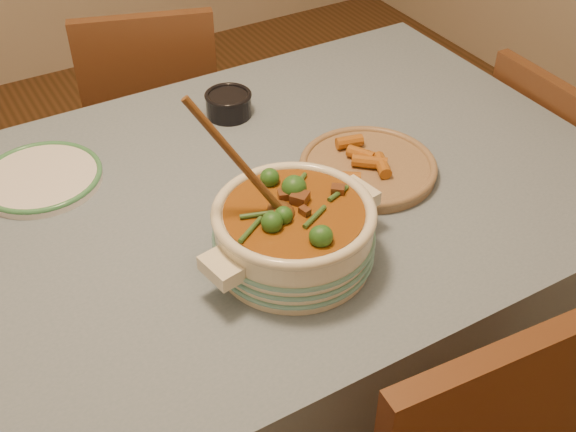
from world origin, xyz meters
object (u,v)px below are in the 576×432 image
object	(u,v)px
condiment_bowl	(229,103)
chair_far	(153,113)
white_plate	(41,178)
fried_plate	(368,165)
chair_right	(550,180)
stew_casserole	(294,229)
dining_table	(247,226)

from	to	relation	value
condiment_bowl	chair_far	world-z (taller)	chair_far
white_plate	fried_plate	world-z (taller)	fried_plate
white_plate	chair_right	xyz separation A→B (m)	(1.34, -0.32, -0.30)
fried_plate	stew_casserole	bearing A→B (deg)	-150.75
dining_table	white_plate	world-z (taller)	white_plate
dining_table	fried_plate	xyz separation A→B (m)	(0.28, -0.07, 0.11)
dining_table	condiment_bowl	size ratio (longest dim) A/B	11.69
dining_table	condiment_bowl	world-z (taller)	condiment_bowl
fried_plate	chair_far	distance (m)	0.97
stew_casserole	chair_far	xyz separation A→B (m)	(0.10, 1.07, -0.34)
stew_casserole	chair_far	size ratio (longest dim) A/B	0.46
fried_plate	chair_right	world-z (taller)	chair_right
condiment_bowl	stew_casserole	bearing A→B (deg)	-103.67
white_plate	fried_plate	xyz separation A→B (m)	(0.65, -0.34, 0.01)
dining_table	chair_far	world-z (taller)	chair_far
stew_casserole	white_plate	xyz separation A→B (m)	(-0.36, 0.50, -0.07)
stew_casserole	fried_plate	distance (m)	0.34
condiment_bowl	chair_right	size ratio (longest dim) A/B	0.18
fried_plate	dining_table	bearing A→B (deg)	166.64
stew_casserole	fried_plate	size ratio (longest dim) A/B	1.08
dining_table	chair_right	xyz separation A→B (m)	(0.97, -0.05, -0.20)
white_plate	condiment_bowl	distance (m)	0.49
dining_table	chair_right	size ratio (longest dim) A/B	2.05
white_plate	condiment_bowl	xyz separation A→B (m)	(0.49, 0.05, 0.02)
condiment_bowl	fried_plate	world-z (taller)	condiment_bowl
stew_casserole	chair_right	xyz separation A→B (m)	(0.99, 0.18, -0.37)
stew_casserole	chair_right	world-z (taller)	stew_casserole
white_plate	chair_right	world-z (taller)	chair_right
chair_far	chair_right	size ratio (longest dim) A/B	1.07
dining_table	condiment_bowl	xyz separation A→B (m)	(0.12, 0.32, 0.13)
dining_table	chair_right	world-z (taller)	chair_right
chair_right	condiment_bowl	bearing A→B (deg)	68.15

